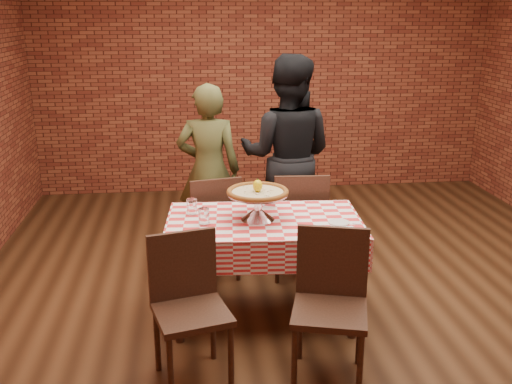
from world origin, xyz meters
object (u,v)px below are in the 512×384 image
table (264,269)px  chair_near_right (330,311)px  chair_far_right (298,222)px  pizza (258,193)px  water_glass_left (204,217)px  chair_near_left (192,314)px  diner_black (287,156)px  pizza_stand (258,206)px  condiment_caddy (269,198)px  water_glass_right (192,207)px  diner_olive (209,170)px  chair_far_left (211,225)px

table → chair_near_right: size_ratio=1.47×
chair_far_right → table: bearing=65.4°
pizza → water_glass_left: size_ratio=3.69×
water_glass_left → chair_near_left: 0.78m
chair_far_right → diner_black: diner_black is taller
table → chair_far_right: size_ratio=1.46×
pizza_stand → table: bearing=-13.8°
pizza → condiment_caddy: pizza is taller
pizza → chair_far_right: 0.96m
condiment_caddy → chair_near_right: bearing=-65.5°
chair_near_right → diner_black: (0.08, 2.06, 0.45)m
water_glass_right → chair_far_right: size_ratio=0.13×
table → pizza: (-0.04, 0.01, 0.58)m
water_glass_left → chair_near_right: bearing=-46.7°
water_glass_left → water_glass_right: 0.23m
water_glass_left → diner_olive: bearing=86.4°
pizza → chair_far_left: (-0.30, 0.76, -0.50)m
condiment_caddy → pizza_stand: bearing=-100.6°
chair_near_right → chair_far_right: (0.09, 1.53, 0.00)m
pizza → chair_near_left: pizza is taller
chair_far_left → diner_olive: diner_olive is taller
pizza → diner_black: size_ratio=0.24×
chair_far_left → chair_near_right: bearing=100.1°
pizza → diner_olive: diner_olive is taller
chair_near_right → chair_far_right: chair_far_right is taller
pizza → chair_near_left: size_ratio=0.48×
table → water_glass_right: bearing=162.0°
water_glass_left → water_glass_right: same height
chair_far_left → chair_far_right: 0.73m
condiment_caddy → chair_near_right: size_ratio=0.15×
chair_far_right → diner_olive: 0.97m
table → chair_far_right: (0.38, 0.72, 0.09)m
chair_far_right → diner_black: (-0.01, 0.53, 0.45)m
condiment_caddy → chair_near_right: chair_near_right is taller
water_glass_right → pizza_stand: bearing=-18.4°
water_glass_left → chair_far_right: size_ratio=0.13×
chair_near_right → chair_far_left: (-0.63, 1.58, -0.01)m
water_glass_left → condiment_caddy: (0.50, 0.34, 0.01)m
pizza → water_glass_right: 0.50m
condiment_caddy → water_glass_right: bearing=-154.9°
pizza → chair_near_left: (-0.48, -0.75, -0.50)m
chair_near_right → chair_far_left: bearing=127.7°
water_glass_left → chair_far_left: (0.08, 0.82, -0.37)m
table → pizza: size_ratio=3.11×
chair_near_left → water_glass_left: bearing=67.1°
chair_near_left → chair_far_right: (0.91, 1.45, 0.01)m
pizza → chair_near_right: bearing=-67.9°
water_glass_right → chair_far_left: 0.72m
pizza_stand → diner_black: (0.42, 1.24, 0.05)m
pizza → condiment_caddy: bearing=65.9°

